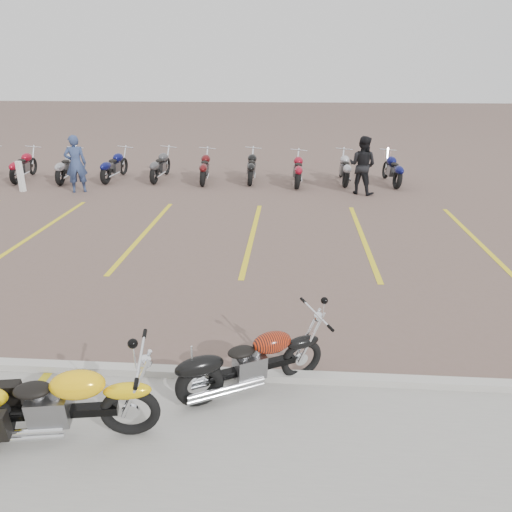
{
  "coord_description": "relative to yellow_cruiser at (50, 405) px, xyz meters",
  "views": [
    {
      "loc": [
        0.95,
        -7.62,
        3.95
      ],
      "look_at": [
        0.34,
        0.66,
        0.75
      ],
      "focal_mm": 35.0,
      "sensor_mm": 36.0,
      "label": 1
    }
  ],
  "objects": [
    {
      "name": "ground",
      "position": [
        1.63,
        3.3,
        -0.47
      ],
      "size": [
        100.0,
        100.0,
        0.0
      ],
      "primitive_type": "plane",
      "color": "brown",
      "rests_on": "ground"
    },
    {
      "name": "curb",
      "position": [
        1.63,
        1.3,
        -0.41
      ],
      "size": [
        60.0,
        0.18,
        0.12
      ],
      "primitive_type": "cube",
      "color": "#ADAAA3",
      "rests_on": "ground"
    },
    {
      "name": "parking_stripes",
      "position": [
        1.63,
        7.3,
        -0.46
      ],
      "size": [
        38.0,
        5.5,
        0.01
      ],
      "primitive_type": null,
      "color": "gold",
      "rests_on": "ground"
    },
    {
      "name": "yellow_cruiser",
      "position": [
        0.0,
        0.0,
        0.0
      ],
      "size": [
        2.27,
        0.53,
        0.94
      ],
      "rotation": [
        0.12,
        0.0,
        0.16
      ],
      "color": "black",
      "rests_on": "ground"
    },
    {
      "name": "flame_cruiser",
      "position": [
        2.08,
        1.03,
        -0.06
      ],
      "size": [
        1.83,
        1.04,
        0.83
      ],
      "rotation": [
        0.08,
        0.0,
        0.48
      ],
      "color": "black",
      "rests_on": "ground"
    },
    {
      "name": "person_a",
      "position": [
        -4.45,
        11.36,
        0.46
      ],
      "size": [
        0.8,
        0.67,
        1.85
      ],
      "primitive_type": "imported",
      "rotation": [
        0.0,
        0.0,
        3.55
      ],
      "color": "navy",
      "rests_on": "ground"
    },
    {
      "name": "person_b",
      "position": [
        4.8,
        11.8,
        0.46
      ],
      "size": [
        1.13,
        1.05,
        1.85
      ],
      "primitive_type": "imported",
      "rotation": [
        0.0,
        0.0,
        2.64
      ],
      "color": "black",
      "rests_on": "ground"
    },
    {
      "name": "bollard",
      "position": [
        -6.34,
        11.29,
        0.03
      ],
      "size": [
        0.18,
        0.18,
        1.0
      ],
      "primitive_type": "cube",
      "rotation": [
        0.0,
        0.0,
        -0.25
      ],
      "color": "white",
      "rests_on": "ground"
    },
    {
      "name": "bg_bike_row",
      "position": [
        -1.41,
        13.24,
        0.08
      ],
      "size": [
        15.49,
        2.0,
        1.1
      ],
      "color": "black",
      "rests_on": "ground"
    }
  ]
}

